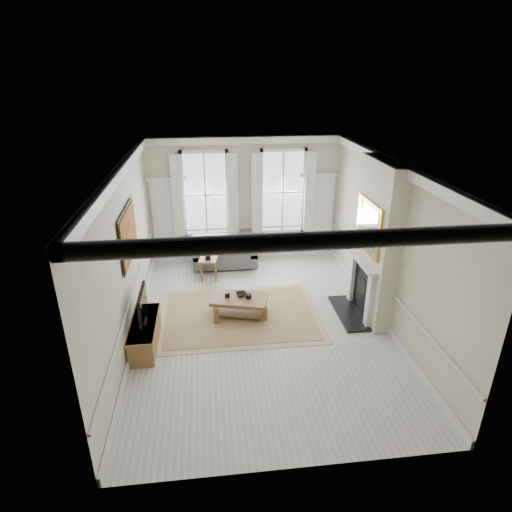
{
  "coord_description": "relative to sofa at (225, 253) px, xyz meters",
  "views": [
    {
      "loc": [
        -1.01,
        -7.68,
        4.99
      ],
      "look_at": [
        -0.01,
        0.79,
        1.25
      ],
      "focal_mm": 30.0,
      "sensor_mm": 36.0,
      "label": 1
    }
  ],
  "objects": [
    {
      "name": "door_left",
      "position": [
        -1.45,
        0.45,
        0.8
      ],
      "size": [
        0.9,
        0.08,
        2.3
      ],
      "primitive_type": "cube",
      "color": "silver",
      "rests_on": "floor"
    },
    {
      "name": "door_right",
      "position": [
        2.65,
        0.45,
        0.8
      ],
      "size": [
        0.9,
        0.08,
        2.3
      ],
      "primitive_type": "cube",
      "color": "silver",
      "rests_on": "floor"
    },
    {
      "name": "mirror",
      "position": [
        2.81,
        -2.91,
        1.7
      ],
      "size": [
        0.06,
        1.26,
        1.06
      ],
      "primitive_type": "cube",
      "color": "gold",
      "rests_on": "chimney_breast"
    },
    {
      "name": "window_left",
      "position": [
        -0.45,
        0.44,
        1.55
      ],
      "size": [
        1.26,
        0.2,
        2.2
      ],
      "primitive_type": null,
      "color": "#B2BCC6",
      "rests_on": "back_wall"
    },
    {
      "name": "painting",
      "position": [
        -1.96,
        -2.81,
        1.7
      ],
      "size": [
        0.05,
        1.66,
        1.06
      ],
      "primitive_type": "cube",
      "color": "#BC7620",
      "rests_on": "left_wall"
    },
    {
      "name": "ceramic_pot_b",
      "position": [
        0.38,
        -2.74,
        0.15
      ],
      "size": [
        0.13,
        0.13,
        0.09
      ],
      "primitive_type": "cylinder",
      "color": "black",
      "rests_on": "coffee_table"
    },
    {
      "name": "rug",
      "position": [
        0.18,
        -2.69,
        -0.34
      ],
      "size": [
        3.5,
        2.6,
        0.02
      ],
      "primitive_type": "cube",
      "color": "tan",
      "rests_on": "floor"
    },
    {
      "name": "hearth",
      "position": [
        2.6,
        -2.91,
        -0.32
      ],
      "size": [
        0.55,
        1.5,
        0.05
      ],
      "primitive_type": "cube",
      "color": "black",
      "rests_on": "floor"
    },
    {
      "name": "chimney_breast",
      "position": [
        3.03,
        -2.91,
        1.35
      ],
      "size": [
        0.35,
        1.7,
        3.38
      ],
      "primitive_type": "cube",
      "color": "beige",
      "rests_on": "floor"
    },
    {
      "name": "ceramic_pot_a",
      "position": [
        -0.07,
        -2.64,
        0.15
      ],
      "size": [
        0.11,
        0.11,
        0.11
      ],
      "primitive_type": "cylinder",
      "color": "black",
      "rests_on": "coffee_table"
    },
    {
      "name": "bowl",
      "position": [
        0.23,
        -2.59,
        0.13
      ],
      "size": [
        0.27,
        0.27,
        0.06
      ],
      "primitive_type": "imported",
      "rotation": [
        0.0,
        0.0,
        0.19
      ],
      "color": "black",
      "rests_on": "coffee_table"
    },
    {
      "name": "left_wall",
      "position": [
        -2.0,
        -3.11,
        1.35
      ],
      "size": [
        0.0,
        7.2,
        7.2
      ],
      "primitive_type": "plane",
      "rotation": [
        1.57,
        0.0,
        1.57
      ],
      "color": "beige",
      "rests_on": "floor"
    },
    {
      "name": "fireplace",
      "position": [
        2.8,
        -2.91,
        0.38
      ],
      "size": [
        0.21,
        1.45,
        1.33
      ],
      "color": "silver",
      "rests_on": "floor"
    },
    {
      "name": "window_right",
      "position": [
        1.65,
        0.44,
        1.55
      ],
      "size": [
        1.26,
        0.2,
        2.2
      ],
      "primitive_type": null,
      "color": "#B2BCC6",
      "rests_on": "back_wall"
    },
    {
      "name": "coffee_table",
      "position": [
        0.18,
        -2.69,
        0.02
      ],
      "size": [
        1.34,
        0.99,
        0.45
      ],
      "rotation": [
        0.0,
        0.0,
        -0.27
      ],
      "color": "brown",
      "rests_on": "rug"
    },
    {
      "name": "ceiling",
      "position": [
        0.6,
        -3.11,
        3.05
      ],
      "size": [
        7.2,
        7.2,
        0.0
      ],
      "primitive_type": "plane",
      "rotation": [
        3.14,
        0.0,
        0.0
      ],
      "color": "white",
      "rests_on": "back_wall"
    },
    {
      "name": "back_wall",
      "position": [
        0.6,
        0.49,
        1.35
      ],
      "size": [
        5.2,
        0.0,
        5.2
      ],
      "primitive_type": "plane",
      "rotation": [
        1.57,
        0.0,
        0.0
      ],
      "color": "beige",
      "rests_on": "floor"
    },
    {
      "name": "tv_stand",
      "position": [
        -1.74,
        -3.57,
        -0.09
      ],
      "size": [
        0.47,
        1.45,
        0.52
      ],
      "primitive_type": "cube",
      "color": "brown",
      "rests_on": "floor"
    },
    {
      "name": "tv",
      "position": [
        -1.72,
        -3.57,
        0.56
      ],
      "size": [
        0.08,
        0.9,
        0.68
      ],
      "color": "black",
      "rests_on": "tv_stand"
    },
    {
      "name": "side_table",
      "position": [
        -0.46,
        -0.77,
        0.08
      ],
      "size": [
        0.52,
        0.52,
        0.54
      ],
      "rotation": [
        0.0,
        0.0,
        -0.18
      ],
      "color": "brown",
      "rests_on": "floor"
    },
    {
      "name": "floor",
      "position": [
        0.6,
        -3.11,
        -0.35
      ],
      "size": [
        7.2,
        7.2,
        0.0
      ],
      "primitive_type": "plane",
      "color": "#B7B5AD",
      "rests_on": "ground"
    },
    {
      "name": "sofa",
      "position": [
        0.0,
        0.0,
        0.0
      ],
      "size": [
        1.72,
        0.84,
        0.83
      ],
      "color": "#5B5B59",
      "rests_on": "floor"
    },
    {
      "name": "right_wall",
      "position": [
        3.2,
        -3.11,
        1.35
      ],
      "size": [
        0.0,
        7.2,
        7.2
      ],
      "primitive_type": "plane",
      "rotation": [
        1.57,
        0.0,
        -1.57
      ],
      "color": "beige",
      "rests_on": "floor"
    }
  ]
}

